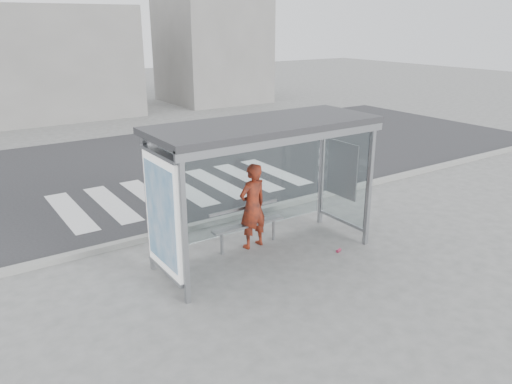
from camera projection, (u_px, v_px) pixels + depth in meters
The scene contains 10 objects.
ground at pixel (265, 256), 9.64m from camera, with size 80.00×80.00×0.00m, color #60605D.
road at pixel (133, 171), 15.13m from camera, with size 30.00×10.00×0.01m, color #252527.
curb at pixel (215, 221), 11.15m from camera, with size 30.00×0.18×0.12m, color gray.
crosswalk at pixel (184, 189), 13.43m from camera, with size 6.55×3.00×0.00m.
bus_shelter at pixel (246, 159), 8.85m from camera, with size 4.25×1.65×2.62m.
building_center at pixel (41, 62), 22.95m from camera, with size 8.00×5.00×5.00m, color slate.
building_right at pixel (212, 37), 27.38m from camera, with size 5.00×5.00×7.00m, color slate.
person at pixel (253, 206), 9.76m from camera, with size 0.63×0.41×1.73m, color red.
bench at pixel (248, 224), 9.87m from camera, with size 1.59×0.27×0.82m.
soda_can at pixel (339, 250), 9.78m from camera, with size 0.06×0.06×0.11m, color #D23D64.
Camera 1 is at (-5.02, -7.14, 4.29)m, focal length 35.00 mm.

